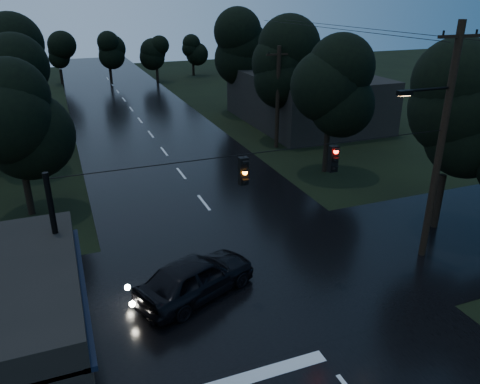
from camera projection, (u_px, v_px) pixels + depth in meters
main_road at (164, 152)px, 34.91m from camera, size 12.00×120.00×0.02m
cross_street at (261, 277)px, 19.47m from camera, size 60.00×9.00×0.02m
building_far_right at (305, 98)px, 42.17m from camera, size 10.00×14.00×4.40m
utility_pole_main at (439, 143)px, 19.04m from camera, size 3.50×0.30×10.00m
utility_pole_far at (278, 97)px, 34.46m from camera, size 2.00×0.30×7.50m
anchor_pole_left at (60, 260)px, 14.93m from camera, size 0.18×0.18×6.00m
span_signals at (289, 164)px, 16.75m from camera, size 15.00×0.37×1.12m
tree_corner_near at (455, 109)px, 21.34m from camera, size 4.48×4.48×9.44m
tree_left_a at (14, 118)px, 22.99m from camera, size 3.92×3.92×8.26m
tree_left_b at (9, 84)px, 29.51m from camera, size 4.20×4.20×8.85m
tree_left_c at (7, 59)px, 37.74m from camera, size 4.48×4.48×9.44m
tree_right_a at (331, 86)px, 28.87m from camera, size 4.20×4.20×8.85m
tree_right_b at (283, 63)px, 35.79m from camera, size 4.48×4.48×9.44m
tree_right_c at (242, 45)px, 44.42m from camera, size 4.76×4.76×10.03m
car at (196, 277)px, 17.94m from camera, size 5.37×3.86×1.70m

